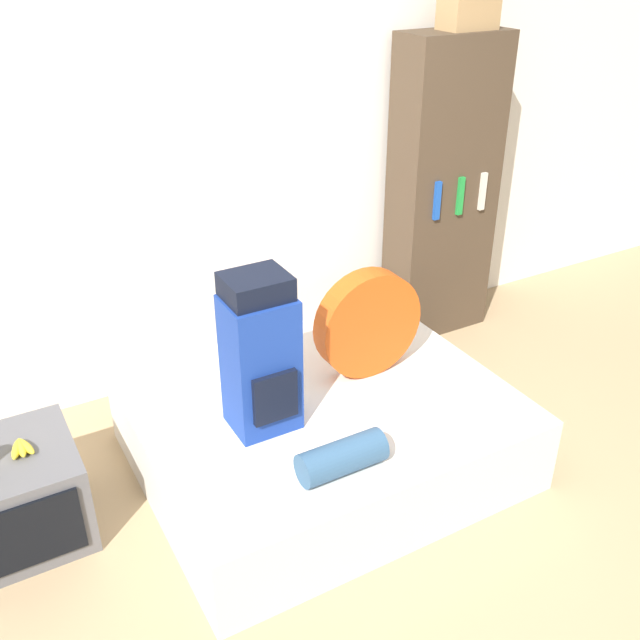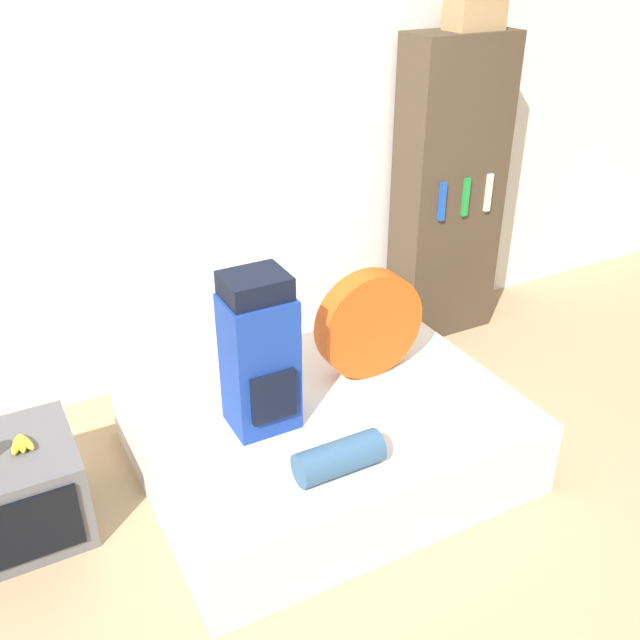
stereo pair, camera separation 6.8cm
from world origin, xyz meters
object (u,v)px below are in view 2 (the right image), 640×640
at_px(bookshelf, 448,193).
at_px(backpack, 259,355).
at_px(sleeping_roll, 339,458).
at_px(cardboard_box, 475,12).
at_px(television, 18,490).
at_px(tent_bag, 369,324).

bearing_deg(bookshelf, backpack, -151.33).
bearing_deg(sleeping_roll, backpack, 107.03).
bearing_deg(backpack, cardboard_box, 27.38).
bearing_deg(bookshelf, cardboard_box, -19.82).
height_order(sleeping_roll, bookshelf, bookshelf).
relative_size(sleeping_roll, bookshelf, 0.20).
distance_m(sleeping_roll, cardboard_box, 2.74).
bearing_deg(backpack, television, 165.72).
relative_size(tent_bag, television, 0.97).
bearing_deg(bookshelf, sleeping_roll, -138.29).
height_order(backpack, cardboard_box, cardboard_box).
distance_m(bookshelf, cardboard_box, 1.09).
relative_size(tent_bag, bookshelf, 0.29).
height_order(backpack, sleeping_roll, backpack).
bearing_deg(sleeping_roll, bookshelf, 41.71).
bearing_deg(backpack, sleeping_roll, -72.97).
relative_size(sleeping_roll, cardboard_box, 1.22).
distance_m(backpack, tent_bag, 0.70).
height_order(backpack, bookshelf, bookshelf).
height_order(tent_bag, television, tent_bag).
xyz_separation_m(tent_bag, cardboard_box, (1.17, 0.81, 1.37)).
xyz_separation_m(tent_bag, bookshelf, (1.11, 0.83, 0.28)).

